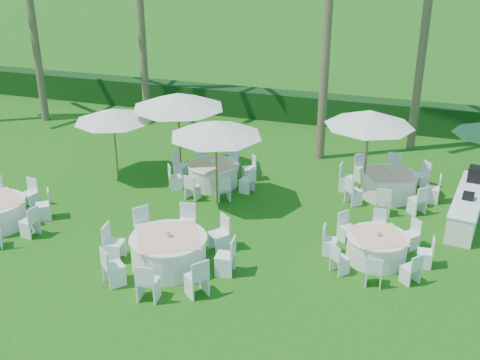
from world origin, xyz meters
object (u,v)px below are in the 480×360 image
Objects in this scene: banquet_table_c at (377,247)px; umbrella_a at (113,115)px; umbrella_c at (178,100)px; umbrella_d at (370,118)px; banquet_table_b at (169,251)px; buffet_table at (468,205)px; banquet_table_f at (388,184)px; umbrella_b at (216,128)px; banquet_table_e at (213,174)px.

umbrella_a reaches higher than banquet_table_c.
umbrella_c is 1.10× the size of umbrella_d.
banquet_table_b is 6.51m from umbrella_a.
banquet_table_b is 0.94× the size of buffet_table.
umbrella_b is (-5.06, -2.25, 2.11)m from banquet_table_f.
umbrella_a is 0.92× the size of umbrella_b.
umbrella_c is at bearing 152.04° from banquet_table_c.
umbrella_a is 0.83× the size of umbrella_c.
umbrella_c is (1.97, 0.95, 0.40)m from umbrella_a.
banquet_table_f reaches higher than banquet_table_c.
umbrella_b is at bearing -156.04° from banquet_table_f.
banquet_table_e is 8.09m from buffet_table.
banquet_table_b is 5.22m from banquet_table_e.
umbrella_a is (-4.03, 4.78, 1.79)m from banquet_table_b.
buffet_table is at bearing -21.56° from banquet_table_f.
banquet_table_b is 1.10× the size of banquet_table_f.
banquet_table_b is 4.32m from umbrella_b.
banquet_table_c is (5.08, 1.94, -0.08)m from banquet_table_b.
umbrella_c reaches higher than banquet_table_e.
banquet_table_e is at bearing 114.74° from umbrella_b.
banquet_table_e is 1.05× the size of umbrella_b.
buffet_table is (2.34, 3.16, 0.07)m from banquet_table_c.
umbrella_b is (-5.11, 1.86, 2.15)m from banquet_table_c.
umbrella_c reaches higher than umbrella_b.
umbrella_a is 4.14m from umbrella_b.
umbrella_a is at bearing -154.31° from umbrella_c.
umbrella_c is 9.76m from buffet_table.
banquet_table_e is 0.94× the size of umbrella_c.
banquet_table_c is at bearing -89.38° from banquet_table_f.
banquet_table_c is at bearing -78.32° from umbrella_d.
banquet_table_c is 3.94m from buffet_table.
umbrella_a reaches higher than banquet_table_f.
umbrella_d reaches higher than buffet_table.
umbrella_b is at bearing -170.03° from buffet_table.
umbrella_a is 8.38m from umbrella_d.
umbrella_d reaches higher than umbrella_a.
umbrella_c reaches higher than buffet_table.
buffet_table is (9.49, -0.63, -2.20)m from umbrella_c.
buffet_table is (2.38, -0.94, 0.03)m from banquet_table_f.
umbrella_c is (-2.06, 5.73, 2.20)m from banquet_table_b.
banquet_table_b is 1.10× the size of umbrella_c.
banquet_table_e is 3.87m from umbrella_a.
umbrella_d reaches higher than banquet_table_f.
umbrella_b is at bearing 90.37° from banquet_table_b.
banquet_table_b is at bearing -89.63° from umbrella_b.
buffet_table is (7.45, 1.31, -2.07)m from umbrella_b.
banquet_table_f is 0.85× the size of buffet_table.
umbrella_b reaches higher than banquet_table_b.
banquet_table_b is at bearing -159.14° from banquet_table_c.
umbrella_b is 7.84m from buffet_table.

